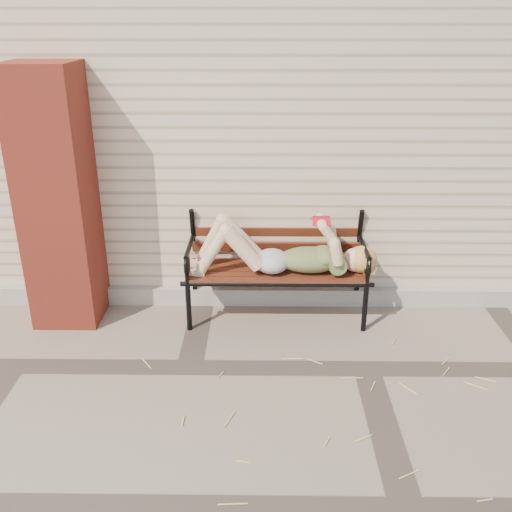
{
  "coord_description": "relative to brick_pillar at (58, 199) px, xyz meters",
  "views": [
    {
      "loc": [
        -0.74,
        -3.39,
        2.3
      ],
      "look_at": [
        -0.79,
        0.6,
        0.6
      ],
      "focal_mm": 40.0,
      "sensor_mm": 36.0,
      "label": 1
    }
  ],
  "objects": [
    {
      "name": "brick_pillar",
      "position": [
        0.0,
        0.0,
        0.0
      ],
      "size": [
        0.5,
        0.5,
        2.0
      ],
      "primitive_type": "cube",
      "color": "#AD3727",
      "rests_on": "ground"
    },
    {
      "name": "reading_woman",
      "position": [
        1.69,
        -0.04,
        -0.4
      ],
      "size": [
        1.47,
        0.33,
        0.46
      ],
      "color": "#092E45",
      "rests_on": "ground"
    },
    {
      "name": "house_wall",
      "position": [
        2.3,
        2.25,
        0.5
      ],
      "size": [
        8.0,
        4.0,
        3.0
      ],
      "primitive_type": "cube",
      "color": "beige",
      "rests_on": "ground"
    },
    {
      "name": "straw_scatter",
      "position": [
        1.75,
        -1.15,
        -0.99
      ],
      "size": [
        3.03,
        1.62,
        0.01
      ],
      "color": "#D7BB69",
      "rests_on": "ground"
    },
    {
      "name": "foundation_strip",
      "position": [
        2.3,
        0.22,
        -0.93
      ],
      "size": [
        8.0,
        0.1,
        0.15
      ],
      "primitive_type": "cube",
      "color": "#ABA49B",
      "rests_on": "ground"
    },
    {
      "name": "garden_bench",
      "position": [
        1.67,
        0.08,
        -0.44
      ],
      "size": [
        1.56,
        0.62,
        1.01
      ],
      "color": "black",
      "rests_on": "ground"
    },
    {
      "name": "ground",
      "position": [
        2.3,
        -0.75,
        -1.0
      ],
      "size": [
        80.0,
        80.0,
        0.0
      ],
      "primitive_type": "plane",
      "color": "#7A695E",
      "rests_on": "ground"
    }
  ]
}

